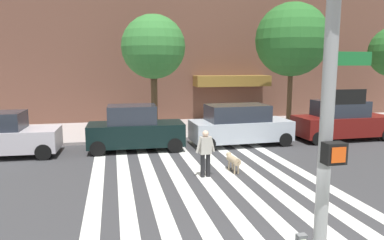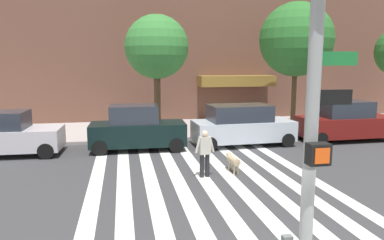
{
  "view_description": "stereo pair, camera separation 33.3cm",
  "coord_description": "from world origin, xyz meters",
  "px_view_note": "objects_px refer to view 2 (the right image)",
  "views": [
    {
      "loc": [
        -3.32,
        -4.97,
        3.88
      ],
      "look_at": [
        -0.52,
        7.68,
        1.84
      ],
      "focal_mm": 33.52,
      "sensor_mm": 36.0,
      "label": 1
    },
    {
      "loc": [
        -2.99,
        -5.04,
        3.88
      ],
      "look_at": [
        -0.52,
        7.68,
        1.84
      ],
      "focal_mm": 33.52,
      "sensor_mm": 36.0,
      "label": 2
    }
  ],
  "objects_px": {
    "parked_car_near_curb": "(0,135)",
    "street_tree_middle": "(296,40)",
    "parked_car_fourth_in_line": "(346,122)",
    "parked_car_third_in_line": "(242,125)",
    "parked_car_behind_first": "(137,129)",
    "dog_on_leash": "(233,160)",
    "pedestrian_dog_walker": "(205,151)",
    "traffic_light_pole": "(316,92)",
    "street_tree_nearest": "(157,47)",
    "pedestrian_bystander": "(350,113)"
  },
  "relations": [
    {
      "from": "parked_car_near_curb",
      "to": "street_tree_middle",
      "type": "height_order",
      "value": "street_tree_middle"
    },
    {
      "from": "parked_car_fourth_in_line",
      "to": "parked_car_third_in_line",
      "type": "bearing_deg",
      "value": -179.99
    },
    {
      "from": "parked_car_behind_first",
      "to": "parked_car_fourth_in_line",
      "type": "distance_m",
      "value": 10.53
    },
    {
      "from": "parked_car_third_in_line",
      "to": "street_tree_middle",
      "type": "relative_size",
      "value": 0.67
    },
    {
      "from": "parked_car_near_curb",
      "to": "parked_car_fourth_in_line",
      "type": "xyz_separation_m",
      "value": [
        16.26,
        -0.0,
        0.05
      ]
    },
    {
      "from": "street_tree_middle",
      "to": "dog_on_leash",
      "type": "bearing_deg",
      "value": -129.4
    },
    {
      "from": "parked_car_near_curb",
      "to": "pedestrian_dog_walker",
      "type": "distance_m",
      "value": 9.05
    },
    {
      "from": "parked_car_behind_first",
      "to": "traffic_light_pole",
      "type": "bearing_deg",
      "value": -81.33
    },
    {
      "from": "street_tree_middle",
      "to": "parked_car_near_curb",
      "type": "bearing_deg",
      "value": -168.28
    },
    {
      "from": "parked_car_near_curb",
      "to": "parked_car_third_in_line",
      "type": "xyz_separation_m",
      "value": [
        10.72,
        -0.0,
        0.05
      ]
    },
    {
      "from": "parked_car_third_in_line",
      "to": "street_tree_nearest",
      "type": "xyz_separation_m",
      "value": [
        -3.71,
        3.41,
        3.79
      ]
    },
    {
      "from": "pedestrian_dog_walker",
      "to": "dog_on_leash",
      "type": "xyz_separation_m",
      "value": [
        1.13,
        0.37,
        -0.48
      ]
    },
    {
      "from": "parked_car_fourth_in_line",
      "to": "street_tree_middle",
      "type": "xyz_separation_m",
      "value": [
        -1.36,
        3.1,
        4.27
      ]
    },
    {
      "from": "parked_car_third_in_line",
      "to": "parked_car_fourth_in_line",
      "type": "height_order",
      "value": "parked_car_fourth_in_line"
    },
    {
      "from": "traffic_light_pole",
      "to": "street_tree_middle",
      "type": "relative_size",
      "value": 0.81
    },
    {
      "from": "traffic_light_pole",
      "to": "pedestrian_bystander",
      "type": "xyz_separation_m",
      "value": [
        10.43,
        14.18,
        -2.44
      ]
    },
    {
      "from": "parked_car_fourth_in_line",
      "to": "street_tree_middle",
      "type": "bearing_deg",
      "value": 113.66
    },
    {
      "from": "pedestrian_bystander",
      "to": "parked_car_fourth_in_line",
      "type": "bearing_deg",
      "value": -127.97
    },
    {
      "from": "traffic_light_pole",
      "to": "parked_car_behind_first",
      "type": "height_order",
      "value": "traffic_light_pole"
    },
    {
      "from": "traffic_light_pole",
      "to": "street_tree_nearest",
      "type": "bearing_deg",
      "value": 92.05
    },
    {
      "from": "street_tree_nearest",
      "to": "pedestrian_dog_walker",
      "type": "relative_size",
      "value": 3.86
    },
    {
      "from": "traffic_light_pole",
      "to": "pedestrian_bystander",
      "type": "relative_size",
      "value": 3.54
    },
    {
      "from": "parked_car_behind_first",
      "to": "street_tree_nearest",
      "type": "relative_size",
      "value": 0.68
    },
    {
      "from": "parked_car_near_curb",
      "to": "street_tree_nearest",
      "type": "xyz_separation_m",
      "value": [
        7.01,
        3.4,
        3.84
      ]
    },
    {
      "from": "parked_car_fourth_in_line",
      "to": "dog_on_leash",
      "type": "xyz_separation_m",
      "value": [
        -7.28,
        -4.12,
        -0.51
      ]
    },
    {
      "from": "traffic_light_pole",
      "to": "parked_car_behind_first",
      "type": "bearing_deg",
      "value": 98.67
    },
    {
      "from": "street_tree_nearest",
      "to": "dog_on_leash",
      "type": "bearing_deg",
      "value": -75.35
    },
    {
      "from": "parked_car_third_in_line",
      "to": "dog_on_leash",
      "type": "xyz_separation_m",
      "value": [
        -1.74,
        -4.12,
        -0.51
      ]
    },
    {
      "from": "parked_car_third_in_line",
      "to": "parked_car_fourth_in_line",
      "type": "relative_size",
      "value": 0.99
    },
    {
      "from": "street_tree_middle",
      "to": "pedestrian_dog_walker",
      "type": "height_order",
      "value": "street_tree_middle"
    },
    {
      "from": "traffic_light_pole",
      "to": "dog_on_leash",
      "type": "bearing_deg",
      "value": 79.76
    },
    {
      "from": "street_tree_middle",
      "to": "dog_on_leash",
      "type": "relative_size",
      "value": 6.48
    },
    {
      "from": "traffic_light_pole",
      "to": "parked_car_behind_first",
      "type": "distance_m",
      "value": 12.37
    },
    {
      "from": "parked_car_behind_first",
      "to": "pedestrian_bystander",
      "type": "xyz_separation_m",
      "value": [
        12.26,
        2.22,
        0.12
      ]
    },
    {
      "from": "pedestrian_bystander",
      "to": "street_tree_middle",
      "type": "bearing_deg",
      "value": 164.12
    },
    {
      "from": "pedestrian_dog_walker",
      "to": "dog_on_leash",
      "type": "relative_size",
      "value": 1.48
    },
    {
      "from": "traffic_light_pole",
      "to": "parked_car_fourth_in_line",
      "type": "xyz_separation_m",
      "value": [
        8.7,
        11.96,
        -2.56
      ]
    },
    {
      "from": "traffic_light_pole",
      "to": "street_tree_middle",
      "type": "height_order",
      "value": "street_tree_middle"
    },
    {
      "from": "dog_on_leash",
      "to": "pedestrian_bystander",
      "type": "distance_m",
      "value": 11.04
    },
    {
      "from": "parked_car_fourth_in_line",
      "to": "pedestrian_bystander",
      "type": "xyz_separation_m",
      "value": [
        1.73,
        2.22,
        0.12
      ]
    },
    {
      "from": "parked_car_third_in_line",
      "to": "pedestrian_dog_walker",
      "type": "height_order",
      "value": "parked_car_third_in_line"
    },
    {
      "from": "parked_car_third_in_line",
      "to": "street_tree_nearest",
      "type": "bearing_deg",
      "value": 137.42
    },
    {
      "from": "dog_on_leash",
      "to": "pedestrian_bystander",
      "type": "bearing_deg",
      "value": 35.12
    },
    {
      "from": "traffic_light_pole",
      "to": "parked_car_fourth_in_line",
      "type": "bearing_deg",
      "value": 53.96
    },
    {
      "from": "street_tree_middle",
      "to": "dog_on_leash",
      "type": "distance_m",
      "value": 10.49
    },
    {
      "from": "traffic_light_pole",
      "to": "dog_on_leash",
      "type": "height_order",
      "value": "traffic_light_pole"
    },
    {
      "from": "parked_car_behind_first",
      "to": "parked_car_third_in_line",
      "type": "height_order",
      "value": "parked_car_behind_first"
    },
    {
      "from": "parked_car_third_in_line",
      "to": "street_tree_nearest",
      "type": "distance_m",
      "value": 6.3
    },
    {
      "from": "traffic_light_pole",
      "to": "parked_car_near_curb",
      "type": "bearing_deg",
      "value": 122.3
    },
    {
      "from": "parked_car_near_curb",
      "to": "parked_car_behind_first",
      "type": "xyz_separation_m",
      "value": [
        5.74,
        -0.0,
        0.05
      ]
    }
  ]
}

